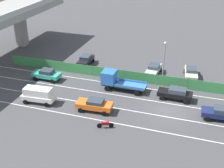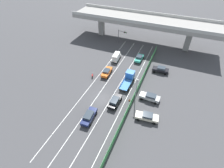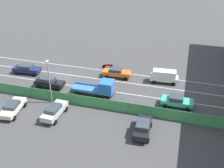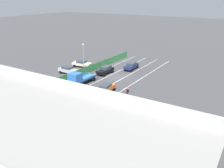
{
  "view_description": "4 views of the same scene",
  "coord_description": "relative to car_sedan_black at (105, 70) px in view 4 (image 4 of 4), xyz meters",
  "views": [
    {
      "loc": [
        -32.55,
        -3.23,
        19.93
      ],
      "look_at": [
        1.1,
        7.95,
        1.91
      ],
      "focal_mm": 47.52,
      "sensor_mm": 36.0,
      "label": 1
    },
    {
      "loc": [
        12.69,
        -24.68,
        28.2
      ],
      "look_at": [
        0.64,
        3.75,
        1.85
      ],
      "focal_mm": 27.4,
      "sensor_mm": 36.0,
      "label": 2
    },
    {
      "loc": [
        35.48,
        19.14,
        20.95
      ],
      "look_at": [
        0.78,
        9.14,
        0.8
      ],
      "focal_mm": 43.23,
      "sensor_mm": 36.0,
      "label": 3
    },
    {
      "loc": [
        -24.88,
        41.16,
        16.09
      ],
      "look_at": [
        -2.92,
        6.42,
        0.93
      ],
      "focal_mm": 38.81,
      "sensor_mm": 36.0,
      "label": 4
    }
  ],
  "objects": [
    {
      "name": "parked_wagon_silver",
      "position": [
        6.8,
        4.33,
        -0.01
      ],
      "size": [
        4.6,
        2.08,
        1.62
      ],
      "color": "#B2B5B7",
      "rests_on": "ground"
    },
    {
      "name": "car_taxi_teal",
      "position": [
        -0.04,
        19.44,
        -0.03
      ],
      "size": [
        2.1,
        4.33,
        1.64
      ],
      "color": "teal",
      "rests_on": "ground"
    },
    {
      "name": "car_van_white",
      "position": [
        -6.5,
        16.96,
        0.27
      ],
      "size": [
        2.24,
        4.53,
        2.09
      ],
      "color": "silver",
      "rests_on": "ground"
    },
    {
      "name": "traffic_light",
      "position": [
        -8.9,
        27.48,
        2.51
      ],
      "size": [
        3.1,
        0.84,
        4.8
      ],
      "color": "#47474C",
      "rests_on": "ground"
    },
    {
      "name": "car_taxi_orange",
      "position": [
        -6.12,
        9.24,
        -0.03
      ],
      "size": [
        2.22,
        4.63,
        1.6
      ],
      "color": "orange",
      "rests_on": "ground"
    },
    {
      "name": "car_sedan_navy",
      "position": [
        -3.22,
        -5.89,
        -0.01
      ],
      "size": [
        2.17,
        4.76,
        1.62
      ],
      "color": "navy",
      "rests_on": "ground"
    },
    {
      "name": "motorcycle",
      "position": [
        -9.17,
        6.73,
        -0.47
      ],
      "size": [
        0.91,
        1.84,
        0.93
      ],
      "color": "black",
      "rests_on": "ground"
    },
    {
      "name": "green_fence",
      "position": [
        3.43,
        6.11,
        -0.11
      ],
      "size": [
        0.1,
        43.59,
        1.64
      ],
      "color": "#3D8E4C",
      "rests_on": "ground"
    },
    {
      "name": "lane_line_right_edge",
      "position": [
        1.84,
        6.11,
        -0.92
      ],
      "size": [
        0.14,
        47.49,
        0.01
      ],
      "primitive_type": "cube",
      "color": "silver",
      "rests_on": "ground"
    },
    {
      "name": "parked_sedan_dark",
      "position": [
        7.03,
        15.99,
        0.01
      ],
      "size": [
        4.4,
        2.11,
        1.68
      ],
      "color": "black",
      "rests_on": "ground"
    },
    {
      "name": "lane_line_mid_left",
      "position": [
        -4.69,
        6.11,
        -0.92
      ],
      "size": [
        0.14,
        47.49,
        0.01
      ],
      "primitive_type": "cube",
      "color": "silver",
      "rests_on": "ground"
    },
    {
      "name": "car_sedan_black",
      "position": [
        0.0,
        0.0,
        0.0
      ],
      "size": [
        2.02,
        4.59,
        1.67
      ],
      "color": "black",
      "rests_on": "ground"
    },
    {
      "name": "street_lamp",
      "position": [
        3.91,
        2.45,
        3.1
      ],
      "size": [
        0.6,
        0.36,
        6.56
      ],
      "color": "gray",
      "rests_on": "ground"
    },
    {
      "name": "flatbed_truck_blue",
      "position": [
        0.36,
        8.56,
        0.43
      ],
      "size": [
        2.34,
        6.3,
        2.64
      ],
      "color": "black",
      "rests_on": "ground"
    },
    {
      "name": "lane_line_left_edge",
      "position": [
        -7.96,
        6.11,
        -0.92
      ],
      "size": [
        0.14,
        47.49,
        0.01
      ],
      "primitive_type": "cube",
      "color": "silver",
      "rests_on": "ground"
    },
    {
      "name": "traffic_cone",
      "position": [
        2.7,
        2.21,
        -0.64
      ],
      "size": [
        0.47,
        0.47,
        0.61
      ],
      "color": "orange",
      "rests_on": "ground"
    },
    {
      "name": "lane_line_mid_right",
      "position": [
        -1.42,
        6.11,
        -0.92
      ],
      "size": [
        0.14,
        47.49,
        0.01
      ],
      "primitive_type": "cube",
      "color": "silver",
      "rests_on": "ground"
    },
    {
      "name": "parked_sedan_cream",
      "position": [
        7.58,
        -1.37,
        -0.05
      ],
      "size": [
        4.84,
        2.5,
        1.56
      ],
      "color": "beige",
      "rests_on": "ground"
    },
    {
      "name": "ground_plane",
      "position": [
        -3.06,
        0.37,
        -0.93
      ],
      "size": [
        300.0,
        300.0,
        0.0
      ],
      "primitive_type": "plane",
      "color": "#424244"
    }
  ]
}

